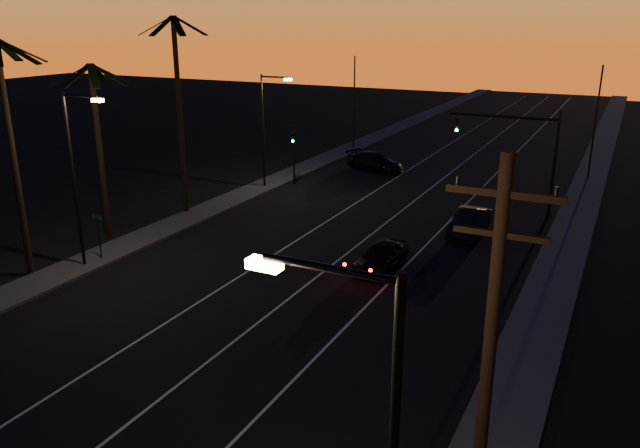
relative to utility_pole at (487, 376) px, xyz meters
The scene contains 20 objects.
road 23.72m from the utility_pole, 120.11° to the left, with size 20.00×170.00×0.01m, color black.
sidewalk_left 30.78m from the utility_pole, 138.74° to the left, with size 2.40×170.00×0.16m, color #393937.
sidewalk_right 20.68m from the utility_pole, 91.15° to the left, with size 2.40×170.00×0.16m, color #393937.
lane_stripe_left 25.32m from the utility_pole, 126.13° to the left, with size 0.12×160.00×0.01m, color silver.
lane_stripe_mid 23.48m from the utility_pole, 119.03° to the left, with size 0.12×160.00×0.01m, color silver.
lane_stripe_right 22.04m from the utility_pole, 110.81° to the left, with size 0.12×160.00×0.01m, color silver.
palm_near 25.55m from the utility_pole, 161.71° to the left, with size 4.25×4.16×11.53m.
palm_mid 28.49m from the utility_pole, 150.55° to the left, with size 4.25×4.16×10.03m.
palm_far 31.17m from the utility_pole, 139.96° to the left, with size 4.25×4.16×12.53m.
streetlight_left_near 24.44m from the utility_pole, 155.85° to the left, with size 2.55×0.26×9.00m.
streetlight_left_far 35.79m from the utility_pole, 128.52° to the left, with size 2.55×0.26×8.50m.
street_sign 25.22m from the utility_pole, 153.85° to the left, with size 0.70×0.06×2.60m.
utility_pole is the anchor object (origin of this frame).
signal_mast 30.33m from the utility_pole, 98.47° to the left, with size 7.10×0.41×7.00m.
signal_post 36.74m from the utility_pole, 125.13° to the left, with size 0.28×0.37×4.20m.
far_pole_left 50.36m from the utility_pole, 116.67° to the left, with size 0.14×0.14×9.00m, color black.
far_pole_right 42.01m from the utility_pole, 90.82° to the left, with size 0.14×0.14×9.00m, color black.
lead_car 19.26m from the utility_pole, 117.56° to the left, with size 2.06×4.77×1.41m.
right_car 25.16m from the utility_pole, 103.75° to the left, with size 1.71×4.66×1.52m.
cross_car 41.09m from the utility_pole, 114.81° to the left, with size 5.63×3.59×1.52m.
Camera 1 is at (13.53, -1.56, 12.29)m, focal length 35.00 mm.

